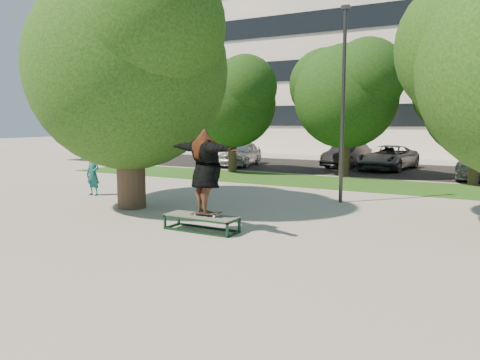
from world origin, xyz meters
The scene contains 15 objects.
ground centered at (0.00, 0.00, 0.00)m, with size 120.00×120.00×0.00m, color gray.
grass_strip centered at (1.00, 9.50, 0.01)m, with size 30.00×4.00×0.02m, color #1B4313.
asphalt_strip centered at (0.00, 16.00, 0.01)m, with size 40.00×8.00×0.01m, color black.
tree_left centered at (-4.29, 1.09, 4.42)m, with size 6.96×5.95×7.12m.
bg_tree_left centered at (-6.57, 11.07, 3.73)m, with size 5.28×4.51×5.77m.
bg_tree_mid centered at (-1.08, 12.08, 4.02)m, with size 5.76×4.92×6.24m.
bg_tree_right centered at (4.43, 11.57, 3.49)m, with size 5.04×4.31×5.43m.
lamppost centered at (1.00, 5.00, 3.15)m, with size 0.25×0.15×6.11m.
office_building centered at (-2.00, 31.98, 8.00)m, with size 30.00×14.12×16.00m.
grind_box centered at (-0.70, -0.47, 0.19)m, with size 1.80×0.60×0.38m.
skater_rig centered at (-0.57, -0.47, 1.43)m, with size 2.49×1.41×2.04m.
bystander centered at (-7.00, 2.15, 0.75)m, with size 0.55×0.36×1.51m, color #18565B.
car_silver_a centered at (-7.84, 14.28, 0.72)m, with size 1.69×4.21×1.43m, color silver.
car_dark centered at (-2.18, 16.50, 0.68)m, with size 1.44×4.12×1.36m, color black.
car_grey centered at (0.18, 16.08, 0.65)m, with size 2.15×4.66×1.30m, color #525357.
Camera 1 is at (5.40, -9.52, 2.60)m, focal length 35.00 mm.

